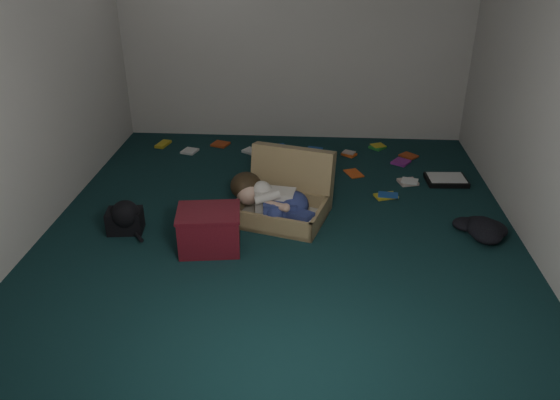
# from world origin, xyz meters

# --- Properties ---
(floor) EXTENTS (4.50, 4.50, 0.00)m
(floor) POSITION_xyz_m (0.00, 0.00, 0.00)
(floor) COLOR #102C2D
(floor) RESTS_ON ground
(wall_back) EXTENTS (4.50, 0.00, 4.50)m
(wall_back) POSITION_xyz_m (0.00, 2.25, 1.30)
(wall_back) COLOR silver
(wall_back) RESTS_ON ground
(wall_front) EXTENTS (4.50, 0.00, 4.50)m
(wall_front) POSITION_xyz_m (0.00, -2.25, 1.30)
(wall_front) COLOR silver
(wall_front) RESTS_ON ground
(wall_left) EXTENTS (0.00, 4.50, 4.50)m
(wall_left) POSITION_xyz_m (-2.00, 0.00, 1.30)
(wall_left) COLOR silver
(wall_left) RESTS_ON ground
(wall_right) EXTENTS (0.00, 4.50, 4.50)m
(wall_right) POSITION_xyz_m (2.00, 0.00, 1.30)
(wall_right) COLOR silver
(wall_right) RESTS_ON ground
(suitcase) EXTENTS (0.94, 0.92, 0.56)m
(suitcase) POSITION_xyz_m (0.01, 0.28, 0.17)
(suitcase) COLOR tan
(suitcase) RESTS_ON floor
(person) EXTENTS (0.77, 0.56, 0.35)m
(person) POSITION_xyz_m (-0.09, 0.11, 0.21)
(person) COLOR beige
(person) RESTS_ON suitcase
(maroon_bin) EXTENTS (0.54, 0.45, 0.34)m
(maroon_bin) POSITION_xyz_m (-0.55, -0.36, 0.17)
(maroon_bin) COLOR maroon
(maroon_bin) RESTS_ON floor
(backpack) EXTENTS (0.39, 0.33, 0.22)m
(backpack) POSITION_xyz_m (-1.32, -0.14, 0.11)
(backpack) COLOR black
(backpack) RESTS_ON floor
(clothing_pile) EXTENTS (0.53, 0.49, 0.14)m
(clothing_pile) POSITION_xyz_m (1.70, 0.06, 0.07)
(clothing_pile) COLOR black
(clothing_pile) RESTS_ON floor
(paper_tray) EXTENTS (0.41, 0.32, 0.06)m
(paper_tray) POSITION_xyz_m (1.61, 1.04, 0.03)
(paper_tray) COLOR black
(paper_tray) RESTS_ON floor
(book_scatter) EXTENTS (3.04, 1.46, 0.02)m
(book_scatter) POSITION_xyz_m (0.24, 1.57, 0.01)
(book_scatter) COLOR gold
(book_scatter) RESTS_ON floor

